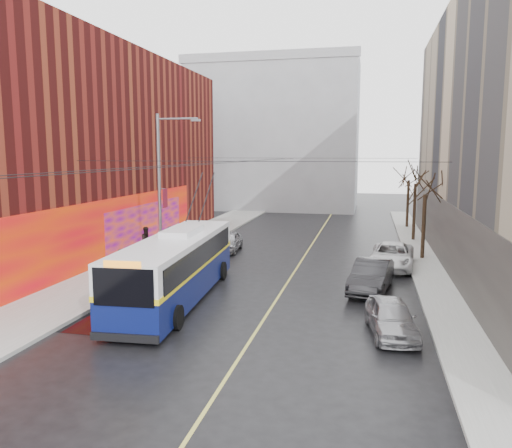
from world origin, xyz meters
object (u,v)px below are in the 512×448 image
Objects in this scene: parked_car_c at (392,256)px; pedestrian_b at (147,241)px; tree_mid at (416,173)px; pedestrian_c at (171,241)px; following_car at (228,241)px; streetlight_pole at (162,187)px; tree_far at (409,172)px; parked_car_a at (391,317)px; trolleybus at (177,266)px; pedestrian_a at (122,265)px; parked_car_b at (371,276)px; tree_near at (426,182)px.

parked_car_c is 15.49m from pedestrian_b.
tree_mid reaches higher than parked_car_c.
following_car is at bearing -84.43° from pedestrian_c.
streetlight_pole is 4.78× the size of pedestrian_b.
tree_far is 1.64× the size of parked_car_a.
trolleybus is at bearing -122.91° from tree_mid.
streetlight_pole reaches higher than pedestrian_c.
parked_car_a is at bearing -95.03° from tree_far.
pedestrian_a is 0.89× the size of pedestrian_b.
parked_car_b is 12.79m from following_car.
streetlight_pole is 0.74× the size of trolleybus.
parked_car_b is (-3.20, -22.23, -4.37)m from tree_far.
parked_car_a is at bearing -57.45° from following_car.
pedestrian_b is at bearing -172.72° from parked_car_c.
pedestrian_c is at bearing -10.73° from pedestrian_a.
pedestrian_b is at bearing 135.29° from parked_car_a.
tree_mid is 19.23m from pedestrian_c.
pedestrian_c is (-13.44, 11.20, 0.43)m from parked_car_a.
trolleybus is at bearing -115.19° from tree_far.
tree_near reaches higher than pedestrian_b.
tree_far is 24.88m from pedestrian_b.
streetlight_pole is 2.24× the size of following_car.
tree_near is 3.40× the size of pedestrian_b.
pedestrian_b is at bearing -135.39° from tree_far.
parked_car_b is at bearing -94.80° from pedestrian_a.
tree_near is at bearing 71.45° from parked_car_a.
parked_car_a is (-2.48, -28.17, -4.46)m from tree_far.
parked_car_c is at bearing 13.98° from streetlight_pole.
pedestrian_a is (-13.44, 4.63, 0.31)m from parked_car_a.
pedestrian_c is at bearing -138.18° from following_car.
tree_mid reaches higher than following_car.
following_car is at bearing 171.06° from parked_car_c.
trolleybus is 11.76m from following_car.
tree_near is 16.65m from pedestrian_c.
trolleybus is 3.02× the size of following_car.
streetlight_pole is 14.15m from parked_car_c.
trolleybus is 4.43m from pedestrian_a.
pedestrian_c is at bearing -133.16° from tree_far.
tree_near reaches higher than parked_car_a.
tree_near is at bearing 59.15° from parked_car_c.
parked_car_b is 0.89× the size of parked_car_c.
trolleybus is at bearing -61.29° from streetlight_pole.
tree_mid reaches higher than trolleybus.
following_car is (-10.46, 14.24, 0.00)m from parked_car_a.
pedestrian_b is at bearing -149.63° from tree_mid.
streetlight_pole reaches higher than parked_car_c.
parked_car_b reaches higher than following_car.
parked_car_c is at bearing -46.54° from pedestrian_b.
parked_car_c is (-2.00, -16.73, -4.41)m from tree_far.
tree_mid is 23.35m from pedestrian_a.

